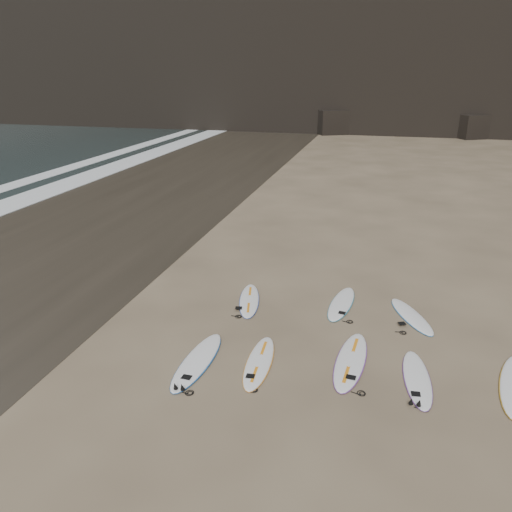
{
  "coord_description": "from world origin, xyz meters",
  "views": [
    {
      "loc": [
        0.17,
        -10.55,
        6.67
      ],
      "look_at": [
        -3.27,
        2.68,
        1.5
      ],
      "focal_mm": 35.0,
      "sensor_mm": 36.0,
      "label": 1
    }
  ],
  "objects_px": {
    "surfboard_5": "(249,300)",
    "surfboard_6": "(341,303)",
    "surfboard_0": "(197,361)",
    "surfboard_7": "(411,316)",
    "surfboard_1": "(259,362)",
    "surfboard_2": "(351,360)",
    "surfboard_3": "(417,378)"
  },
  "relations": [
    {
      "from": "surfboard_6",
      "to": "surfboard_0",
      "type": "bearing_deg",
      "value": -120.45
    },
    {
      "from": "surfboard_0",
      "to": "surfboard_3",
      "type": "height_order",
      "value": "surfboard_0"
    },
    {
      "from": "surfboard_2",
      "to": "surfboard_7",
      "type": "distance_m",
      "value": 3.16
    },
    {
      "from": "surfboard_5",
      "to": "surfboard_7",
      "type": "xyz_separation_m",
      "value": [
        4.76,
        0.17,
        -0.0
      ]
    },
    {
      "from": "surfboard_2",
      "to": "surfboard_3",
      "type": "height_order",
      "value": "surfboard_2"
    },
    {
      "from": "surfboard_2",
      "to": "surfboard_6",
      "type": "height_order",
      "value": "surfboard_2"
    },
    {
      "from": "surfboard_3",
      "to": "surfboard_5",
      "type": "bearing_deg",
      "value": 143.13
    },
    {
      "from": "surfboard_2",
      "to": "surfboard_0",
      "type": "bearing_deg",
      "value": -160.73
    },
    {
      "from": "surfboard_0",
      "to": "surfboard_2",
      "type": "bearing_deg",
      "value": 16.84
    },
    {
      "from": "surfboard_0",
      "to": "surfboard_5",
      "type": "bearing_deg",
      "value": 86.86
    },
    {
      "from": "surfboard_6",
      "to": "surfboard_7",
      "type": "relative_size",
      "value": 1.06
    },
    {
      "from": "surfboard_0",
      "to": "surfboard_7",
      "type": "distance_m",
      "value": 6.3
    },
    {
      "from": "surfboard_2",
      "to": "surfboard_6",
      "type": "relative_size",
      "value": 1.12
    },
    {
      "from": "surfboard_1",
      "to": "surfboard_3",
      "type": "bearing_deg",
      "value": 0.75
    },
    {
      "from": "surfboard_2",
      "to": "surfboard_5",
      "type": "distance_m",
      "value": 4.18
    },
    {
      "from": "surfboard_6",
      "to": "surfboard_5",
      "type": "bearing_deg",
      "value": -163.33
    },
    {
      "from": "surfboard_5",
      "to": "surfboard_7",
      "type": "relative_size",
      "value": 1.02
    },
    {
      "from": "surfboard_2",
      "to": "surfboard_7",
      "type": "relative_size",
      "value": 1.18
    },
    {
      "from": "surfboard_0",
      "to": "surfboard_7",
      "type": "xyz_separation_m",
      "value": [
        5.08,
        3.73,
        -0.01
      ]
    },
    {
      "from": "surfboard_3",
      "to": "surfboard_7",
      "type": "height_order",
      "value": "surfboard_3"
    },
    {
      "from": "surfboard_0",
      "to": "surfboard_1",
      "type": "xyz_separation_m",
      "value": [
        1.46,
        0.34,
        -0.01
      ]
    },
    {
      "from": "surfboard_7",
      "to": "surfboard_1",
      "type": "bearing_deg",
      "value": -161.58
    },
    {
      "from": "surfboard_0",
      "to": "surfboard_1",
      "type": "height_order",
      "value": "surfboard_0"
    },
    {
      "from": "surfboard_5",
      "to": "surfboard_6",
      "type": "height_order",
      "value": "surfboard_6"
    },
    {
      "from": "surfboard_5",
      "to": "surfboard_2",
      "type": "bearing_deg",
      "value": -51.33
    },
    {
      "from": "surfboard_3",
      "to": "surfboard_6",
      "type": "height_order",
      "value": "surfboard_6"
    },
    {
      "from": "surfboard_2",
      "to": "surfboard_5",
      "type": "relative_size",
      "value": 1.16
    },
    {
      "from": "surfboard_0",
      "to": "surfboard_3",
      "type": "distance_m",
      "value": 5.14
    },
    {
      "from": "surfboard_1",
      "to": "surfboard_5",
      "type": "distance_m",
      "value": 3.42
    },
    {
      "from": "surfboard_0",
      "to": "surfboard_6",
      "type": "bearing_deg",
      "value": 54.89
    },
    {
      "from": "surfboard_5",
      "to": "surfboard_7",
      "type": "bearing_deg",
      "value": -10.55
    },
    {
      "from": "surfboard_0",
      "to": "surfboard_5",
      "type": "xyz_separation_m",
      "value": [
        0.32,
        3.56,
        -0.01
      ]
    }
  ]
}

